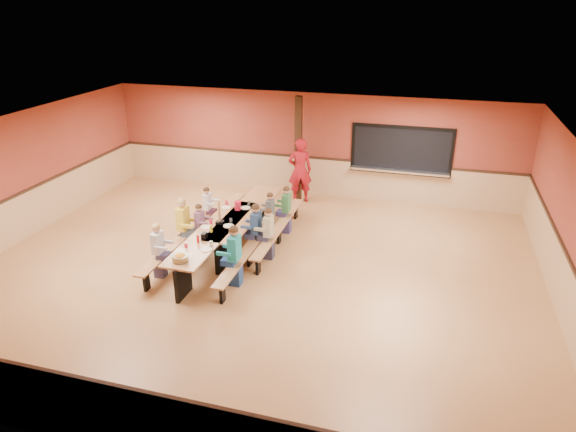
# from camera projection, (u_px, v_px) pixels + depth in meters

# --- Properties ---
(ground) EXTENTS (12.00, 12.00, 0.00)m
(ground) POSITION_uv_depth(u_px,v_px,m) (255.00, 272.00, 11.06)
(ground) COLOR #9C673B
(ground) RESTS_ON ground
(room_envelope) EXTENTS (12.04, 10.04, 3.02)m
(room_envelope) POSITION_uv_depth(u_px,v_px,m) (254.00, 244.00, 10.79)
(room_envelope) COLOR brown
(room_envelope) RESTS_ON ground
(kitchen_pass_through) EXTENTS (2.78, 0.28, 1.38)m
(kitchen_pass_through) POSITION_uv_depth(u_px,v_px,m) (401.00, 152.00, 14.20)
(kitchen_pass_through) COLOR black
(kitchen_pass_through) RESTS_ON ground
(structural_post) EXTENTS (0.18, 0.18, 3.00)m
(structural_post) POSITION_uv_depth(u_px,v_px,m) (298.00, 150.00, 14.40)
(structural_post) COLOR black
(structural_post) RESTS_ON ground
(cafeteria_table_main) EXTENTS (1.91, 3.70, 0.74)m
(cafeteria_table_main) POSITION_uv_depth(u_px,v_px,m) (214.00, 239.00, 11.36)
(cafeteria_table_main) COLOR #A87042
(cafeteria_table_main) RESTS_ON ground
(cafeteria_table_second) EXTENTS (1.91, 3.70, 0.74)m
(cafeteria_table_second) POSITION_uv_depth(u_px,v_px,m) (246.00, 219.00, 12.38)
(cafeteria_table_second) COLOR #A87042
(cafeteria_table_second) RESTS_ON ground
(seated_child_white_left) EXTENTS (0.36, 0.30, 1.20)m
(seated_child_white_left) POSITION_uv_depth(u_px,v_px,m) (158.00, 251.00, 10.67)
(seated_child_white_left) COLOR silver
(seated_child_white_left) RESTS_ON ground
(seated_adult_yellow) EXTENTS (0.42, 0.35, 1.32)m
(seated_adult_yellow) POSITION_uv_depth(u_px,v_px,m) (183.00, 226.00, 11.67)
(seated_adult_yellow) COLOR gold
(seated_adult_yellow) RESTS_ON ground
(seated_child_grey_left) EXTENTS (0.33, 0.27, 1.12)m
(seated_child_grey_left) POSITION_uv_depth(u_px,v_px,m) (208.00, 209.00, 12.88)
(seated_child_grey_left) COLOR silver
(seated_child_grey_left) RESTS_ON ground
(seated_child_teal_right) EXTENTS (0.41, 0.34, 1.30)m
(seated_child_teal_right) POSITION_uv_depth(u_px,v_px,m) (235.00, 256.00, 10.36)
(seated_child_teal_right) COLOR teal
(seated_child_teal_right) RESTS_ON ground
(seated_child_navy_right) EXTENTS (0.39, 0.32, 1.25)m
(seated_child_navy_right) POSITION_uv_depth(u_px,v_px,m) (256.00, 231.00, 11.53)
(seated_child_navy_right) COLOR navy
(seated_child_navy_right) RESTS_ON ground
(seated_child_char_right) EXTENTS (0.34, 0.28, 1.14)m
(seated_child_char_right) POSITION_uv_depth(u_px,v_px,m) (270.00, 215.00, 12.47)
(seated_child_char_right) COLOR #444B4D
(seated_child_char_right) RESTS_ON ground
(seated_child_purple_sec) EXTENTS (0.33, 0.27, 1.13)m
(seated_child_purple_sec) POSITION_uv_depth(u_px,v_px,m) (200.00, 228.00, 11.83)
(seated_child_purple_sec) COLOR #7C4E71
(seated_child_purple_sec) RESTS_ON ground
(seated_child_green_sec) EXTENTS (0.36, 0.30, 1.20)m
(seated_child_green_sec) POSITION_uv_depth(u_px,v_px,m) (286.00, 210.00, 12.71)
(seated_child_green_sec) COLOR #346F3F
(seated_child_green_sec) RESTS_ON ground
(seated_child_tan_sec) EXTENTS (0.37, 0.30, 1.20)m
(seated_child_tan_sec) POSITION_uv_depth(u_px,v_px,m) (269.00, 234.00, 11.43)
(seated_child_tan_sec) COLOR #ACA989
(seated_child_tan_sec) RESTS_ON ground
(standing_woman) EXTENTS (0.80, 0.66, 1.87)m
(standing_woman) POSITION_uv_depth(u_px,v_px,m) (300.00, 170.00, 14.52)
(standing_woman) COLOR #A3121D
(standing_woman) RESTS_ON ground
(punch_pitcher) EXTENTS (0.16, 0.16, 0.22)m
(punch_pitcher) POSITION_uv_depth(u_px,v_px,m) (238.00, 206.00, 12.31)
(punch_pitcher) COLOR red
(punch_pitcher) RESTS_ON cafeteria_table_main
(chip_bowl) EXTENTS (0.32, 0.32, 0.15)m
(chip_bowl) POSITION_uv_depth(u_px,v_px,m) (180.00, 258.00, 9.94)
(chip_bowl) COLOR #FDA128
(chip_bowl) RESTS_ON cafeteria_table_main
(napkin_dispenser) EXTENTS (0.10, 0.14, 0.13)m
(napkin_dispenser) POSITION_uv_depth(u_px,v_px,m) (204.00, 236.00, 10.87)
(napkin_dispenser) COLOR black
(napkin_dispenser) RESTS_ON cafeteria_table_main
(condiment_mustard) EXTENTS (0.06, 0.06, 0.17)m
(condiment_mustard) POSITION_uv_depth(u_px,v_px,m) (211.00, 229.00, 11.16)
(condiment_mustard) COLOR yellow
(condiment_mustard) RESTS_ON cafeteria_table_main
(condiment_ketchup) EXTENTS (0.06, 0.06, 0.17)m
(condiment_ketchup) POSITION_uv_depth(u_px,v_px,m) (198.00, 239.00, 10.69)
(condiment_ketchup) COLOR #B2140F
(condiment_ketchup) RESTS_ON cafeteria_table_main
(table_paddle) EXTENTS (0.16, 0.16, 0.56)m
(table_paddle) POSITION_uv_depth(u_px,v_px,m) (220.00, 218.00, 11.56)
(table_paddle) COLOR black
(table_paddle) RESTS_ON cafeteria_table_main
(place_settings) EXTENTS (0.65, 3.30, 0.11)m
(place_settings) POSITION_uv_depth(u_px,v_px,m) (213.00, 228.00, 11.25)
(place_settings) COLOR beige
(place_settings) RESTS_ON cafeteria_table_main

